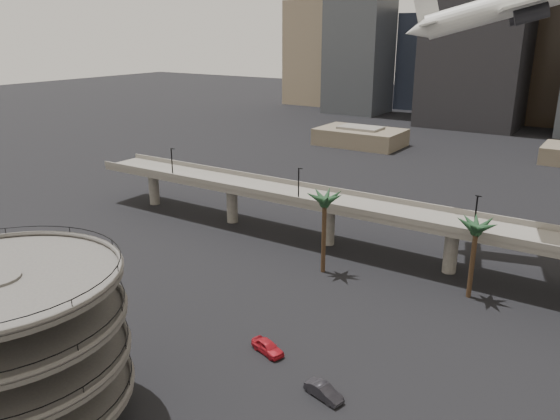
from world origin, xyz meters
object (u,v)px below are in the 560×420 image
Objects in this scene: parking_ramp at (6,339)px; car_a at (268,347)px; overpass at (387,217)px; airborne_jet at (528,1)px; car_b at (324,391)px.

parking_ramp is 4.74× the size of car_a.
overpass is 3.50× the size of airborne_jet.
airborne_jet is at bearing 68.82° from parking_ramp.
parking_ramp reaches higher than car_a.
car_a is (-15.31, -48.45, -40.44)m from airborne_jet.
airborne_jet is (28.05, 72.42, 31.40)m from parking_ramp.
airborne_jet reaches higher than car_b.
car_a is at bearing 62.01° from parking_ramp.
car_a is at bearing -90.42° from overpass.
parking_ramp is 4.86× the size of car_b.
airborne_jet is at bearing 41.73° from overpass.
airborne_jet reaches higher than parking_ramp.
overpass is at bearing -153.28° from airborne_jet.
car_b is (9.51, -38.74, -6.59)m from overpass.
airborne_jet reaches higher than overpass.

